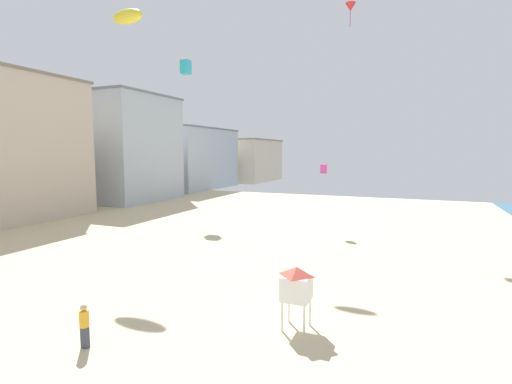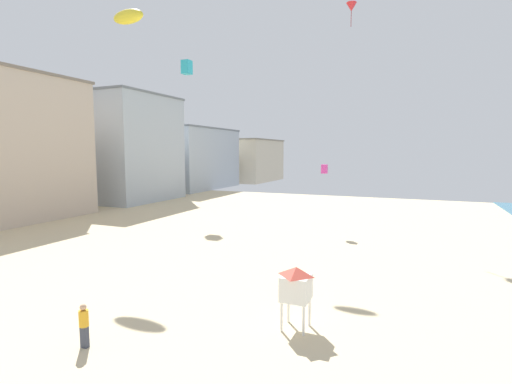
% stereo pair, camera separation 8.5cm
% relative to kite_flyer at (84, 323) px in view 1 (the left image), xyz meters
% --- Properties ---
extents(boardwalk_hotel_mid, '(14.70, 13.72, 15.27)m').
position_rel_kite_flyer_xyz_m(boardwalk_hotel_mid, '(-29.90, 34.46, 6.72)').
color(boardwalk_hotel_mid, '#ADB7C1').
rests_on(boardwalk_hotel_mid, ground).
extents(boardwalk_hotel_far, '(12.28, 19.78, 11.65)m').
position_rel_kite_flyer_xyz_m(boardwalk_hotel_far, '(-29.90, 53.96, 4.91)').
color(boardwalk_hotel_far, '#ADB7C1').
rests_on(boardwalk_hotel_far, ground).
extents(boardwalk_hotel_distant, '(18.10, 18.99, 10.10)m').
position_rel_kite_flyer_xyz_m(boardwalk_hotel_distant, '(-29.90, 75.45, 4.14)').
color(boardwalk_hotel_distant, beige).
rests_on(boardwalk_hotel_distant, ground).
extents(kite_flyer, '(0.34, 0.34, 1.64)m').
position_rel_kite_flyer_xyz_m(kite_flyer, '(0.00, 0.00, 0.00)').
color(kite_flyer, '#383D4C').
rests_on(kite_flyer, ground).
extents(lifeguard_stand, '(1.10, 1.10, 2.55)m').
position_rel_kite_flyer_xyz_m(lifeguard_stand, '(6.66, 4.41, 0.92)').
color(lifeguard_stand, white).
rests_on(lifeguard_stand, ground).
extents(kite_magenta_box, '(0.51, 0.51, 0.80)m').
position_rel_kite_flyer_xyz_m(kite_magenta_box, '(3.44, 23.64, 4.67)').
color(kite_magenta_box, '#DB3D9E').
extents(kite_cyan_box, '(0.97, 0.97, 1.53)m').
position_rel_kite_flyer_xyz_m(kite_cyan_box, '(-13.48, 27.95, 15.72)').
color(kite_cyan_box, '#2DB7CC').
extents(kite_red_delta, '(0.95, 0.95, 2.16)m').
position_rel_kite_flyer_xyz_m(kite_red_delta, '(4.78, 27.70, 19.59)').
color(kite_red_delta, red).
extents(kite_yellow_parafoil, '(2.62, 0.73, 1.02)m').
position_rel_kite_flyer_xyz_m(kite_yellow_parafoil, '(-8.58, 12.86, 15.83)').
color(kite_yellow_parafoil, yellow).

